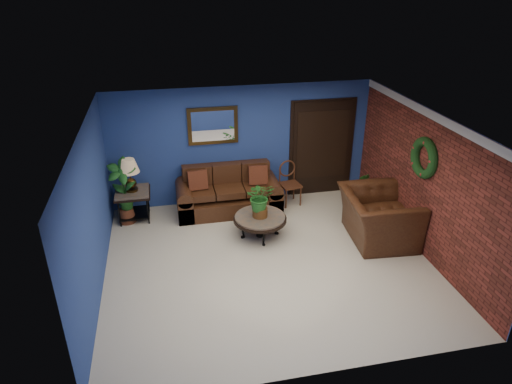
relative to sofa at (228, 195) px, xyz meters
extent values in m
plane|color=beige|center=(0.38, -2.08, -0.31)|extent=(5.50, 5.50, 0.00)
cube|color=navy|center=(0.38, 0.42, 0.94)|extent=(5.50, 0.04, 2.50)
cube|color=navy|center=(-2.37, -2.08, 0.94)|extent=(0.04, 5.00, 2.50)
cube|color=maroon|center=(3.13, -2.08, 0.94)|extent=(0.04, 5.00, 2.50)
cube|color=white|center=(0.38, -2.08, 2.19)|extent=(5.50, 5.00, 0.02)
cube|color=white|center=(3.10, -2.08, 2.12)|extent=(0.03, 5.00, 0.14)
cube|color=#442E13|center=(-0.22, 0.38, 1.41)|extent=(1.02, 0.06, 0.77)
cube|color=black|center=(2.13, 0.39, 0.74)|extent=(1.44, 0.06, 2.18)
torus|color=black|center=(3.07, -2.03, 1.39)|extent=(0.16, 0.72, 0.72)
cube|color=#432713|center=(0.00, -0.08, -0.14)|extent=(2.13, 0.92, 0.35)
cube|color=#432713|center=(0.00, 0.25, 0.18)|extent=(1.82, 0.25, 0.87)
cube|color=#432713|center=(-0.61, -0.14, 0.18)|extent=(0.59, 0.63, 0.14)
cube|color=#432713|center=(0.00, -0.14, 0.18)|extent=(0.59, 0.63, 0.14)
cube|color=#432713|center=(0.61, -0.14, 0.18)|extent=(0.59, 0.63, 0.14)
cube|color=#432713|center=(-0.91, -0.08, -0.07)|extent=(0.31, 0.92, 0.48)
cube|color=#432713|center=(0.91, -0.08, -0.07)|extent=(0.31, 0.92, 0.48)
cube|color=#5E2217|center=(-0.62, -0.10, 0.45)|extent=(0.39, 0.12, 0.39)
cube|color=#5E2217|center=(0.62, -0.10, 0.45)|extent=(0.39, 0.12, 0.39)
cylinder|color=#4F4A45|center=(0.42, -1.21, 0.09)|extent=(0.94, 0.94, 0.05)
cylinder|color=black|center=(0.42, -1.21, 0.05)|extent=(1.00, 1.00, 0.05)
cylinder|color=black|center=(0.42, -1.21, -0.12)|extent=(0.14, 0.14, 0.38)
cube|color=#4F4A45|center=(-1.92, -0.03, 0.29)|extent=(0.65, 0.65, 0.05)
cube|color=black|center=(-1.92, -0.03, 0.25)|extent=(0.69, 0.69, 0.04)
cube|color=black|center=(-1.92, -0.03, -0.19)|extent=(0.58, 0.58, 0.03)
cylinder|color=black|center=(-2.19, -0.30, -0.01)|extent=(0.03, 0.03, 0.60)
cylinder|color=black|center=(-1.64, -0.30, -0.01)|extent=(0.03, 0.03, 0.60)
cylinder|color=black|center=(-2.19, 0.24, -0.01)|extent=(0.03, 0.03, 0.60)
cylinder|color=black|center=(-1.64, 0.24, -0.01)|extent=(0.03, 0.03, 0.60)
cylinder|color=#442E13|center=(-1.92, -0.03, 0.34)|extent=(0.23, 0.23, 0.05)
sphere|color=#442E13|center=(-1.92, -0.03, 0.45)|extent=(0.21, 0.21, 0.21)
cylinder|color=#442E13|center=(-1.92, -0.03, 0.63)|extent=(0.02, 0.02, 0.27)
cone|color=#9F8361|center=(-1.92, -0.03, 0.82)|extent=(0.39, 0.39, 0.27)
cube|color=#552A18|center=(1.33, -0.03, 0.13)|extent=(0.46, 0.46, 0.04)
torus|color=#552A18|center=(1.31, 0.15, 0.43)|extent=(0.38, 0.10, 0.38)
cylinder|color=#552A18|center=(1.19, -0.23, -0.10)|extent=(0.03, 0.03, 0.42)
cylinder|color=#552A18|center=(1.53, -0.17, -0.10)|extent=(0.03, 0.03, 0.42)
cylinder|color=#552A18|center=(1.14, 0.11, -0.10)|extent=(0.03, 0.03, 0.42)
cylinder|color=#552A18|center=(1.47, 0.16, -0.10)|extent=(0.03, 0.03, 0.42)
imported|color=#432713|center=(2.53, -1.73, 0.15)|extent=(1.34, 1.51, 0.92)
cylinder|color=brown|center=(0.42, -1.21, 0.20)|extent=(0.28, 0.28, 0.18)
imported|color=#1C561B|center=(0.42, -1.21, 0.53)|extent=(0.52, 0.45, 0.56)
cylinder|color=brown|center=(2.73, -0.46, -0.21)|extent=(0.26, 0.26, 0.20)
imported|color=#1C561B|center=(2.73, -0.46, 0.15)|extent=(0.42, 0.37, 0.64)
cylinder|color=brown|center=(-2.07, -0.13, -0.16)|extent=(0.34, 0.34, 0.30)
imported|color=#1C561B|center=(-2.07, -0.13, 0.48)|extent=(0.65, 0.52, 1.09)
camera|label=1|loc=(-1.17, -8.46, 4.25)|focal=32.00mm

